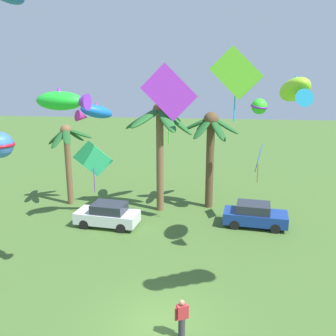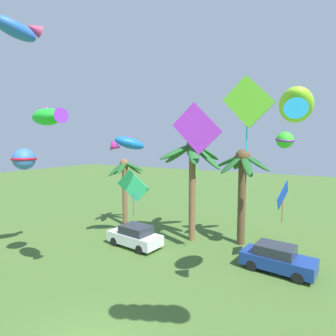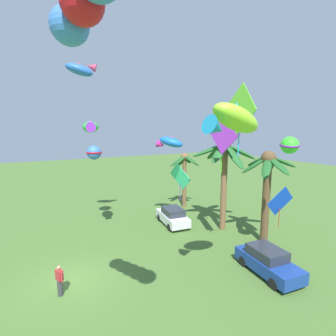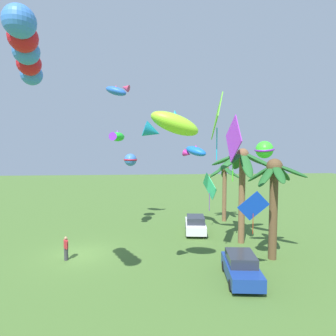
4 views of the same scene
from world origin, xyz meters
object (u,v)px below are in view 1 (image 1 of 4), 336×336
object	(u,v)px
kite_diamond_5	(259,159)
kite_ball_8	(0,145)
palm_tree_1	(159,128)
kite_fish_2	(62,101)
palm_tree_2	(210,139)
kite_diamond_6	(169,93)
kite_diamond_4	(93,160)
kite_diamond_3	(236,74)
kite_fish_10	(296,91)
palm_tree_0	(67,146)
kite_fish_0	(95,112)
parked_car_1	(108,215)
kite_ball_7	(259,106)
parked_car_0	(255,215)
spectator_0	(182,319)

from	to	relation	value
kite_diamond_5	kite_ball_8	distance (m)	14.60
palm_tree_1	kite_fish_2	bearing A→B (deg)	-105.12
palm_tree_1	palm_tree_2	size ratio (longest dim) A/B	1.10
palm_tree_2	kite_diamond_6	size ratio (longest dim) A/B	1.35
kite_fish_2	kite_diamond_4	world-z (taller)	kite_fish_2
kite_diamond_3	kite_diamond_5	world-z (taller)	kite_diamond_3
palm_tree_2	kite_fish_10	size ratio (longest dim) A/B	2.20
kite_fish_10	palm_tree_0	bearing A→B (deg)	153.98
kite_fish_0	kite_diamond_5	xyz separation A→B (m)	(9.76, 1.55, -2.94)
kite_fish_2	kite_fish_10	bearing A→B (deg)	20.01
palm_tree_2	parked_car_1	bearing A→B (deg)	-146.81
palm_tree_1	palm_tree_2	xyz separation A→B (m)	(3.39, 0.98, -0.84)
kite_fish_2	kite_diamond_5	xyz separation A→B (m)	(9.02, 8.25, -4.18)
kite_ball_8	palm_tree_1	bearing A→B (deg)	55.61
kite_diamond_3	kite_fish_10	size ratio (longest dim) A/B	1.34
parked_car_1	kite_ball_7	xyz separation A→B (m)	(9.18, 2.13, 6.62)
kite_fish_10	kite_ball_8	bearing A→B (deg)	-168.69
parked_car_1	kite_fish_0	distance (m)	6.44
kite_fish_2	kite_fish_10	xyz separation A→B (m)	(9.90, 3.60, 0.23)
kite_fish_2	kite_diamond_6	xyz separation A→B (m)	(3.40, 8.85, -0.30)
palm_tree_2	parked_car_0	xyz separation A→B (m)	(2.87, -3.17, -4.17)
palm_tree_2	kite_fish_10	distance (m)	8.98
spectator_0	kite_fish_2	distance (m)	9.63
palm_tree_0	kite_diamond_6	bearing A→B (deg)	-11.68
palm_tree_2	kite_ball_7	distance (m)	4.28
parked_car_1	kite_diamond_5	world-z (taller)	kite_diamond_5
parked_car_1	kite_fish_2	distance (m)	10.19
palm_tree_0	kite_diamond_4	xyz separation A→B (m)	(2.50, -2.14, -0.42)
palm_tree_1	kite_diamond_6	xyz separation A→B (m)	(0.74, -0.99, 2.35)
palm_tree_1	kite_diamond_3	distance (m)	6.71
palm_tree_0	parked_car_0	size ratio (longest dim) A/B	1.43
kite_fish_0	kite_fish_10	xyz separation A→B (m)	(10.63, -3.09, 1.47)
palm_tree_2	kite_fish_0	distance (m)	8.25
parked_car_1	kite_diamond_5	distance (m)	10.00
parked_car_0	kite_diamond_4	bearing A→B (deg)	176.79
spectator_0	kite_diamond_5	xyz separation A→B (m)	(3.91, 11.23, 3.42)
palm_tree_1	palm_tree_2	distance (m)	3.63
kite_fish_0	kite_diamond_3	xyz separation A→B (m)	(8.04, -0.11, 2.18)
spectator_0	parked_car_0	bearing A→B (deg)	70.28
parked_car_0	parked_car_1	bearing A→B (deg)	-174.14
kite_diamond_5	kite_ball_8	size ratio (longest dim) A/B	1.32
parked_car_1	spectator_0	world-z (taller)	spectator_0
kite_fish_2	kite_ball_7	bearing A→B (deg)	44.65
kite_diamond_4	kite_ball_8	bearing A→B (deg)	-105.16
palm_tree_1	spectator_0	xyz separation A→B (m)	(2.46, -12.82, -4.95)
palm_tree_1	kite_fish_0	bearing A→B (deg)	-137.15
palm_tree_1	kite_diamond_5	xyz separation A→B (m)	(6.36, -1.60, -1.54)
kite_ball_8	kite_diamond_5	bearing A→B (deg)	30.39
kite_fish_2	kite_diamond_5	distance (m)	12.92
kite_diamond_6	kite_ball_7	world-z (taller)	kite_diamond_6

